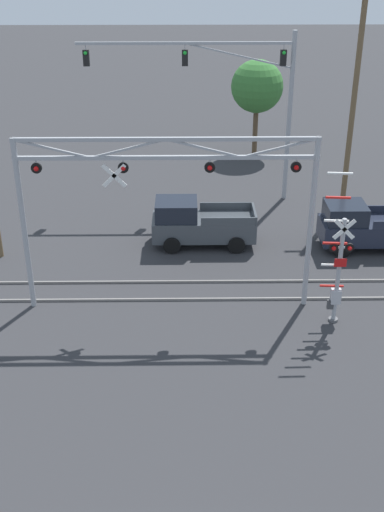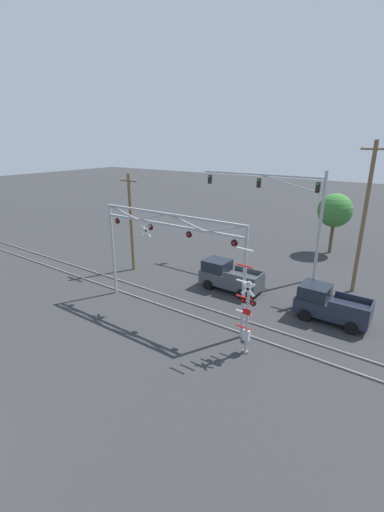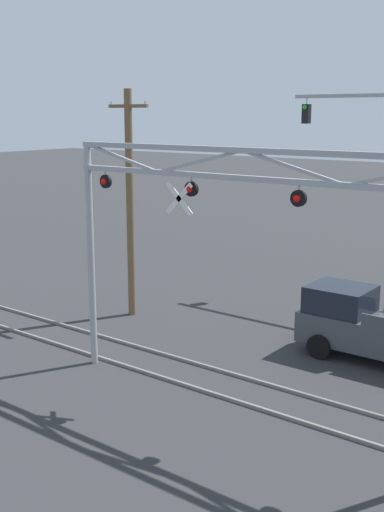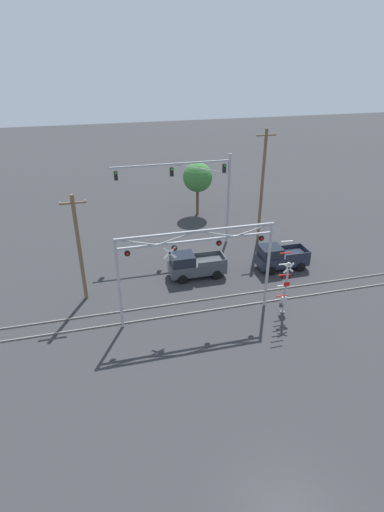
% 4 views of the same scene
% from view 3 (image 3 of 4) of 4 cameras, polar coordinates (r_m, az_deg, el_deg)
% --- Properties ---
extents(rail_track_near, '(80.00, 0.08, 0.10)m').
position_cam_3_polar(rail_track_near, '(17.16, 4.66, -12.95)').
color(rail_track_near, gray).
rests_on(rail_track_near, ground_plane).
extents(rail_track_far, '(80.00, 0.08, 0.10)m').
position_cam_3_polar(rail_track_far, '(18.28, 7.15, -11.35)').
color(rail_track_far, gray).
rests_on(rail_track_far, ground_plane).
extents(crossing_gantry, '(10.68, 0.26, 6.65)m').
position_cam_3_polar(crossing_gantry, '(15.49, 4.35, 2.70)').
color(crossing_gantry, '#9EA0A5').
rests_on(crossing_gantry, ground_plane).
extents(pickup_truck_lead, '(4.68, 2.14, 2.15)m').
position_cam_3_polar(pickup_truck_lead, '(20.56, 15.50, -6.01)').
color(pickup_truck_lead, '#3D4247').
rests_on(pickup_truck_lead, ground_plane).
extents(utility_pole_left, '(1.80, 0.28, 8.29)m').
position_cam_3_polar(utility_pole_left, '(23.55, -5.53, 4.83)').
color(utility_pole_left, brown).
rests_on(utility_pole_left, ground_plane).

